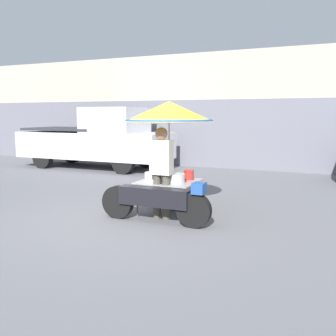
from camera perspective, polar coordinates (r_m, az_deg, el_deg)
name	(u,v)px	position (r m, az deg, el deg)	size (l,w,h in m)	color
ground_plane	(132,220)	(6.83, -5.57, -7.88)	(36.00, 36.00, 0.00)	slate
shopfront_building	(238,111)	(14.15, 10.56, 8.51)	(28.00, 2.06, 4.03)	#B2A893
vendor_motorcycle_cart	(167,130)	(6.90, -0.08, 5.74)	(2.07, 1.66, 2.12)	black
vendor_person	(162,168)	(6.68, -0.99, -0.02)	(0.38, 0.22, 1.66)	#4C473D
pickup_truck	(98,140)	(13.40, -10.60, 4.26)	(5.45, 1.93, 2.12)	black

